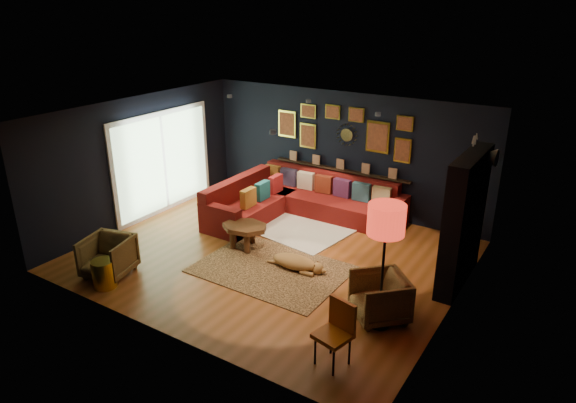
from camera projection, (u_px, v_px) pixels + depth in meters
The scene contains 20 objects.
floor at pixel (272, 256), 9.39m from camera, with size 6.50×6.50×0.00m, color brown.
room_walls at pixel (271, 173), 8.81m from camera, with size 6.50×6.50×6.50m.
sectional at pixel (295, 202), 11.00m from camera, with size 3.41×2.69×0.86m.
ledge at pixel (340, 170), 11.16m from camera, with size 3.20×0.12×0.04m, color black.
gallery_wall at pixel (342, 129), 10.87m from camera, with size 3.15×0.04×1.02m.
sunburst_mirror at pixel (347, 135), 10.85m from camera, with size 0.47×0.16×0.47m.
fireplace at pixel (463, 225), 8.18m from camera, with size 0.31×1.60×2.20m.
deer_head at pixel (482, 156), 8.17m from camera, with size 0.50×0.28×0.45m.
sliding_door at pixel (164, 162), 11.06m from camera, with size 0.06×2.80×2.20m.
ceiling_spots at pixel (295, 109), 9.08m from camera, with size 3.30×2.50×0.06m.
shag_rug at pixel (295, 227), 10.56m from camera, with size 2.19×1.59×0.03m, color beige.
leopard_rug at pixel (271, 269), 8.92m from camera, with size 2.53×1.80×0.01m, color #B07E4D.
coffee_table at pixel (245, 229), 9.55m from camera, with size 0.99×0.82×0.44m.
pouf at pixel (227, 224), 10.22m from camera, with size 0.55×0.55×0.36m, color maroon.
armchair_left at pixel (108, 255), 8.61m from camera, with size 0.74×0.69×0.76m, color #A57F3D.
armchair_right at pixel (380, 295), 7.44m from camera, with size 0.73×0.69×0.75m, color #A57F3D.
gold_stool at pixel (104, 274), 8.31m from camera, with size 0.38×0.38×0.47m, color gold.
orange_chair at pixel (337, 328), 6.47m from camera, with size 0.49×0.49×0.87m.
floor_lamp at pixel (386, 224), 6.83m from camera, with size 0.51×0.51×1.87m.
dog at pixel (295, 259), 8.86m from camera, with size 1.11×0.54×0.35m, color #A97243, non-canonical shape.
Camera 1 is at (4.74, -6.90, 4.38)m, focal length 32.00 mm.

